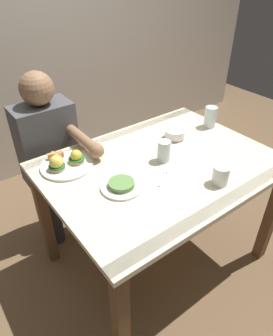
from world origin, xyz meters
TOP-DOWN VIEW (x-y plane):
  - ground_plane at (0.00, 0.00)m, footprint 6.00×6.00m
  - back_wall at (0.00, 1.50)m, footprint 4.80×0.10m
  - dining_table at (0.00, 0.00)m, footprint 1.20×0.90m
  - eggs_benedict_plate at (-0.42, 0.27)m, footprint 0.27×0.27m
  - fruit_bowl at (0.24, 0.16)m, footprint 0.12×0.12m
  - coffee_mug at (0.11, -0.30)m, footprint 0.11×0.08m
  - fork at (-0.07, -0.09)m, footprint 0.14×0.10m
  - water_glass_near at (0.52, 0.14)m, footprint 0.08×0.08m
  - water_glass_far at (0.03, 0.02)m, footprint 0.07×0.07m
  - side_plate at (-0.29, -0.04)m, footprint 0.20×0.20m
  - diner_person at (-0.37, 0.60)m, footprint 0.34×0.54m

SIDE VIEW (x-z plane):
  - ground_plane at x=0.00m, z-range 0.00..0.00m
  - dining_table at x=0.00m, z-range 0.26..1.00m
  - diner_person at x=-0.37m, z-range 0.08..1.22m
  - fork at x=-0.07m, z-range 0.74..0.74m
  - side_plate at x=-0.29m, z-range 0.74..0.77m
  - eggs_benedict_plate at x=-0.42m, z-range 0.72..0.81m
  - fruit_bowl at x=0.24m, z-range 0.74..0.80m
  - water_glass_far at x=0.03m, z-range 0.73..0.85m
  - coffee_mug at x=0.11m, z-range 0.74..0.84m
  - water_glass_near at x=0.52m, z-range 0.73..0.86m
  - back_wall at x=0.00m, z-range 0.00..2.60m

